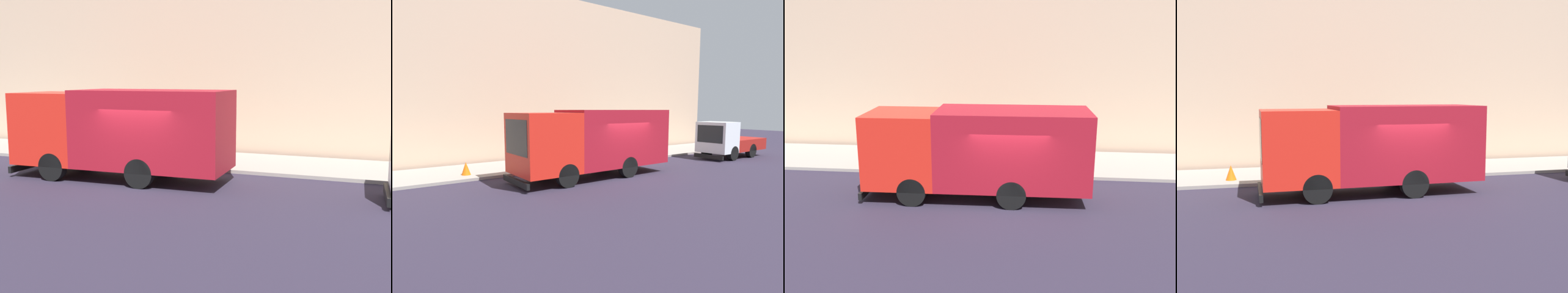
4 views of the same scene
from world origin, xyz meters
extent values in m
plane|color=#2B2537|center=(0.00, 0.00, 0.00)|extent=(80.00, 80.00, 0.00)
cube|color=gray|center=(4.96, 0.00, 0.07)|extent=(3.92, 30.00, 0.13)
cube|color=#CEAE8E|center=(7.42, 0.00, 5.09)|extent=(0.50, 30.00, 10.19)
cube|color=red|center=(0.76, 3.71, 1.72)|extent=(2.45, 2.46, 2.48)
cube|color=black|center=(0.73, 4.90, 2.02)|extent=(2.02, 0.10, 1.39)
cube|color=maroon|center=(0.84, -0.06, 1.78)|extent=(2.51, 5.17, 2.60)
cube|color=black|center=(0.73, 4.98, 0.26)|extent=(2.31, 0.17, 0.24)
cylinder|color=black|center=(-0.28, 3.21, 0.48)|extent=(0.32, 0.97, 0.96)
cylinder|color=black|center=(1.82, 3.25, 0.48)|extent=(0.32, 0.97, 0.96)
cylinder|color=black|center=(-0.22, -0.08, 0.48)|extent=(0.32, 0.97, 0.96)
cylinder|color=black|center=(1.89, -0.04, 0.48)|extent=(0.32, 0.97, 0.96)
cube|color=black|center=(0.66, -7.40, 0.25)|extent=(1.97, 0.17, 0.24)
cylinder|color=#4B3049|center=(4.60, 2.10, 0.56)|extent=(0.34, 0.34, 0.86)
cylinder|color=#242F28|center=(4.60, 2.10, 1.30)|extent=(0.45, 0.45, 0.62)
sphere|color=#D5B08E|center=(4.60, 2.10, 1.72)|extent=(0.22, 0.22, 0.22)
cylinder|color=#403956|center=(4.03, 0.69, 0.53)|extent=(0.36, 0.36, 0.80)
cylinder|color=#4C8D47|center=(4.03, 0.69, 1.24)|extent=(0.48, 0.48, 0.61)
sphere|color=#D9A08A|center=(4.03, 0.69, 1.65)|extent=(0.22, 0.22, 0.22)
cone|color=orange|center=(3.93, 6.06, 0.43)|extent=(0.41, 0.41, 0.59)
cylinder|color=#4C5156|center=(3.47, 2.13, 1.28)|extent=(0.08, 0.08, 2.29)
cube|color=blue|center=(3.47, 2.15, 2.17)|extent=(0.44, 0.03, 0.36)
camera|label=1|loc=(-13.02, -6.82, 3.50)|focal=42.45mm
camera|label=2|loc=(-11.05, 9.67, 3.09)|focal=29.41mm
camera|label=3|loc=(-13.48, -0.50, 5.48)|focal=39.85mm
camera|label=4|loc=(-14.79, 5.00, 3.49)|focal=42.60mm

